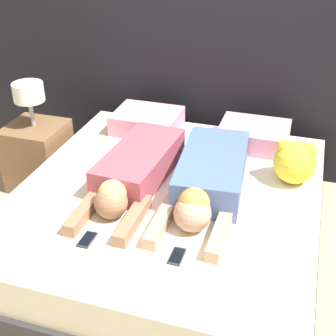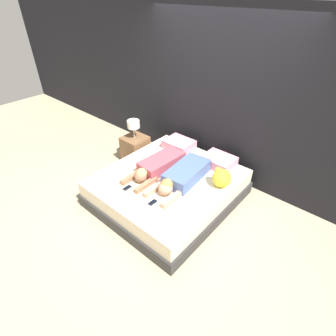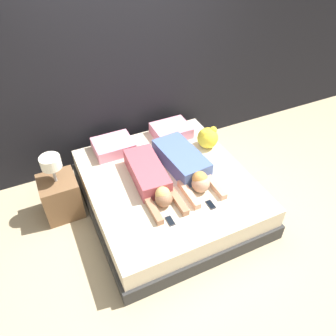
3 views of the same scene
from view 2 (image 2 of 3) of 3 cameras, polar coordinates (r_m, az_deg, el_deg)
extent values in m
plane|color=tan|center=(4.11, 0.00, -6.56)|extent=(12.00, 12.00, 0.00)
cube|color=black|center=(4.25, 10.49, 14.83)|extent=(12.00, 0.06, 2.60)
cube|color=#2D2D2D|center=(4.05, 0.00, -5.56)|extent=(1.81, 1.98, 0.19)
cube|color=beige|center=(3.91, 0.00, -3.20)|extent=(1.75, 1.92, 0.23)
cube|color=pink|center=(4.49, 2.39, 5.17)|extent=(0.47, 0.39, 0.14)
cube|color=pink|center=(4.12, 10.94, 1.50)|extent=(0.47, 0.39, 0.14)
cube|color=#B24C59|center=(3.96, -1.36, 1.13)|extent=(0.37, 0.75, 0.19)
sphere|color=#A37051|center=(3.71, -5.99, -1.82)|extent=(0.18, 0.18, 0.18)
sphere|color=#D8B266|center=(3.70, -5.77, -1.15)|extent=(0.16, 0.16, 0.16)
cube|color=#A37051|center=(3.81, -7.80, -1.93)|extent=(0.07, 0.40, 0.07)
cube|color=#A37051|center=(3.64, -4.84, -3.67)|extent=(0.07, 0.40, 0.07)
cube|color=#4C66A5|center=(3.76, 4.10, -1.05)|extent=(0.43, 0.77, 0.20)
sphere|color=tan|center=(3.47, -0.57, -4.44)|extent=(0.20, 0.20, 0.20)
sphere|color=#D18C47|center=(3.46, -0.30, -3.67)|extent=(0.17, 0.17, 0.17)
cube|color=tan|center=(3.58, -2.82, -4.43)|extent=(0.07, 0.41, 0.07)
cube|color=tan|center=(3.42, 1.05, -6.64)|extent=(0.07, 0.41, 0.07)
cube|color=#2D2D33|center=(3.67, -8.89, -4.28)|extent=(0.06, 0.13, 0.01)
cube|color=black|center=(3.67, -8.89, -4.22)|extent=(0.05, 0.11, 0.00)
cube|color=#2D2D33|center=(3.41, -3.37, -7.50)|extent=(0.06, 0.13, 0.01)
cube|color=black|center=(3.40, -3.38, -7.43)|extent=(0.05, 0.11, 0.00)
sphere|color=yellow|center=(3.67, 11.61, -2.15)|extent=(0.26, 0.26, 0.26)
sphere|color=yellow|center=(3.64, 10.84, -0.49)|extent=(0.09, 0.09, 0.09)
sphere|color=yellow|center=(3.59, 12.76, -1.36)|extent=(0.09, 0.09, 0.09)
cube|color=brown|center=(4.86, -7.09, 4.06)|extent=(0.40, 0.40, 0.50)
cylinder|color=#999999|center=(4.70, -7.39, 7.68)|extent=(0.03, 0.03, 0.20)
cylinder|color=silver|center=(4.62, -7.55, 9.47)|extent=(0.22, 0.22, 0.13)
camera|label=1|loc=(1.53, -37.49, -4.25)|focal=50.00mm
camera|label=3|loc=(3.18, -58.68, 24.15)|focal=35.00mm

